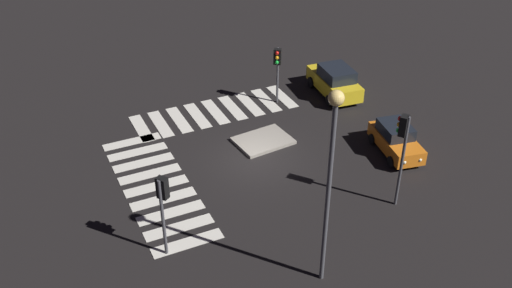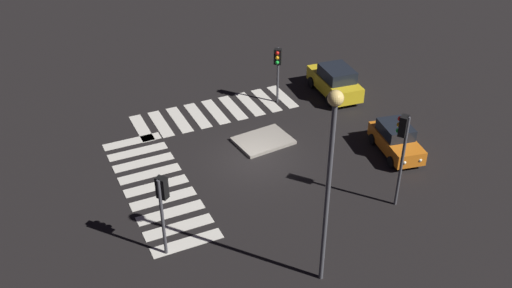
% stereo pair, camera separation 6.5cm
% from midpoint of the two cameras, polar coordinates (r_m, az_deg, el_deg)
% --- Properties ---
extents(ground_plane, '(80.00, 80.00, 0.00)m').
position_cam_midpoint_polar(ground_plane, '(30.35, -0.06, -1.60)').
color(ground_plane, black).
extents(traffic_island, '(3.21, 2.54, 0.18)m').
position_cam_midpoint_polar(traffic_island, '(31.80, 0.65, 0.34)').
color(traffic_island, gray).
rests_on(traffic_island, ground).
extents(car_yellow, '(2.45, 4.61, 1.95)m').
position_cam_midpoint_polar(car_yellow, '(36.76, 7.79, 6.24)').
color(car_yellow, gold).
rests_on(car_yellow, ground).
extents(car_orange, '(2.29, 3.95, 1.64)m').
position_cam_midpoint_polar(car_orange, '(31.44, 13.70, 0.44)').
color(car_orange, orange).
rests_on(car_orange, ground).
extents(traffic_light_north, '(0.53, 0.54, 3.82)m').
position_cam_midpoint_polar(traffic_light_north, '(23.28, -9.34, -5.25)').
color(traffic_light_north, '#47474C').
rests_on(traffic_light_north, ground).
extents(traffic_light_west, '(0.54, 0.53, 4.75)m').
position_cam_midpoint_polar(traffic_light_west, '(26.12, 14.33, 0.48)').
color(traffic_light_west, '#47474C').
rests_on(traffic_light_west, ground).
extents(traffic_light_south, '(0.54, 0.53, 3.65)m').
position_cam_midpoint_polar(traffic_light_south, '(34.60, 2.10, 8.12)').
color(traffic_light_south, '#47474C').
rests_on(traffic_light_south, ground).
extents(street_lamp, '(0.56, 0.56, 8.47)m').
position_cam_midpoint_polar(street_lamp, '(20.26, 7.39, -1.69)').
color(street_lamp, '#47474C').
rests_on(street_lamp, ground).
extents(crosswalk_near, '(9.90, 3.20, 0.02)m').
position_cam_midpoint_polar(crosswalk_near, '(34.91, -4.15, 3.24)').
color(crosswalk_near, silver).
rests_on(crosswalk_near, ground).
extents(crosswalk_side, '(3.20, 9.90, 0.02)m').
position_cam_midpoint_polar(crosswalk_side, '(28.86, -9.97, -4.16)').
color(crosswalk_side, silver).
rests_on(crosswalk_side, ground).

